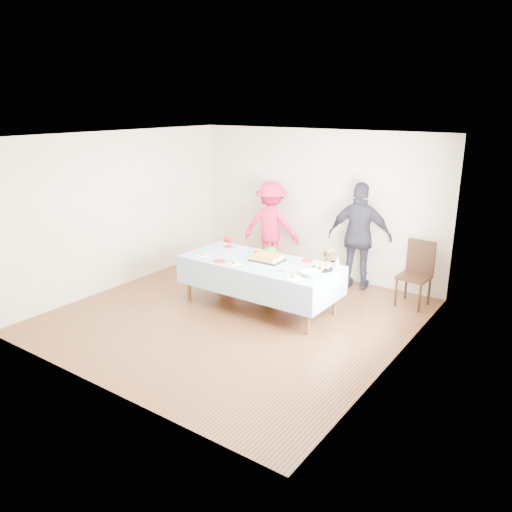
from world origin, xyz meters
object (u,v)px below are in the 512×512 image
at_px(party_table, 259,264).
at_px(birthday_cake, 267,258).
at_px(dining_chair, 417,270).
at_px(adult_left, 271,226).

xyz_separation_m(party_table, birthday_cake, (0.08, 0.10, 0.10)).
distance_m(birthday_cake, dining_chair, 2.41).
bearing_deg(party_table, adult_left, 118.06).
height_order(birthday_cake, dining_chair, dining_chair).
relative_size(party_table, adult_left, 1.45).
bearing_deg(dining_chair, birthday_cake, -138.26).
xyz_separation_m(party_table, adult_left, (-0.92, 1.72, 0.14)).
relative_size(party_table, dining_chair, 2.37).
bearing_deg(adult_left, dining_chair, 162.92).
distance_m(dining_chair, adult_left, 2.91).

